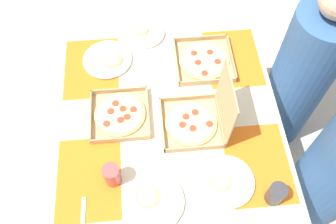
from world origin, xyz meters
TOP-DOWN VIEW (x-y plane):
  - ground_plane at (0.00, 0.00)m, footprint 6.00×6.00m
  - dining_table at (0.00, 0.00)m, footprint 1.26×1.00m
  - placemat_near_left at (-0.28, -0.35)m, footprint 0.36×0.26m
  - placemat_near_right at (0.28, -0.35)m, footprint 0.36×0.26m
  - placemat_far_left at (-0.28, 0.35)m, footprint 0.36×0.26m
  - placemat_far_right at (0.28, 0.35)m, footprint 0.36×0.26m
  - pizza_box_edge_far at (0.00, -0.22)m, footprint 0.26×0.26m
  - pizza_box_corner_left at (-0.27, 0.20)m, footprint 0.28×0.28m
  - pizza_box_corner_right at (0.07, 0.12)m, footprint 0.26×0.27m
  - plate_middle at (-0.32, -0.27)m, footprint 0.24×0.24m
  - plate_far_left at (0.40, -0.10)m, footprint 0.24×0.24m
  - plate_near_left at (0.35, 0.20)m, footprint 0.22×0.22m
  - plate_far_right at (-0.48, -0.08)m, footprint 0.20×0.20m
  - cup_clear_right at (0.30, -0.25)m, footprint 0.07×0.07m
  - cup_red at (0.43, 0.37)m, footprint 0.07×0.07m
  - fork_by_far_left at (0.46, -0.37)m, footprint 0.19×0.02m
  - diner_left_seat at (-0.28, 0.76)m, footprint 0.32×0.32m
  - diner_right_seat at (0.28, 0.76)m, footprint 0.32×0.32m

SIDE VIEW (x-z plane):
  - ground_plane at x=0.00m, z-range 0.00..0.00m
  - diner_left_seat at x=-0.28m, z-range -0.06..1.13m
  - diner_right_seat at x=0.28m, z-range -0.06..1.15m
  - dining_table at x=0.00m, z-range 0.26..1.01m
  - placemat_near_left at x=-0.28m, z-range 0.75..0.75m
  - placemat_near_right at x=0.28m, z-range 0.75..0.75m
  - placemat_far_left at x=-0.28m, z-range 0.75..0.75m
  - placemat_far_right at x=0.28m, z-range 0.75..0.75m
  - fork_by_far_left at x=0.46m, z-range 0.75..0.76m
  - plate_far_left at x=0.40m, z-range 0.75..0.77m
  - plate_far_right at x=-0.48m, z-range 0.75..0.77m
  - plate_near_left at x=0.35m, z-range 0.75..0.77m
  - plate_middle at x=-0.32m, z-range 0.75..0.77m
  - pizza_box_corner_left at x=-0.27m, z-range 0.74..0.78m
  - pizza_box_edge_far at x=0.00m, z-range 0.75..0.78m
  - pizza_box_corner_right at x=0.07m, z-range 0.65..0.95m
  - cup_red at x=0.43m, z-range 0.75..0.86m
  - cup_clear_right at x=0.30m, z-range 0.75..0.86m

